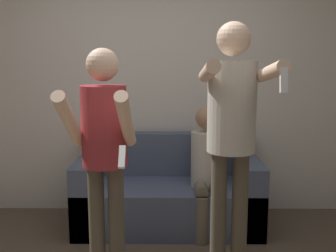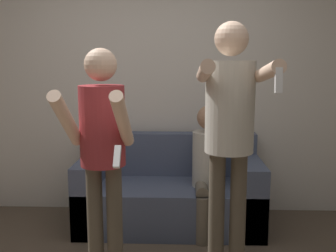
# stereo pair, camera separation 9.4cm
# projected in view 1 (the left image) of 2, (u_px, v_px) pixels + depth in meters

# --- Properties ---
(wall_back) EXTENTS (6.40, 0.06, 2.70)m
(wall_back) POSITION_uv_depth(u_px,v_px,m) (150.00, 80.00, 3.95)
(wall_back) COLOR silver
(wall_back) RESTS_ON ground_plane
(couch) EXTENTS (1.68, 0.78, 0.83)m
(couch) POSITION_uv_depth(u_px,v_px,m) (168.00, 195.00, 3.71)
(couch) COLOR #4C5670
(couch) RESTS_ON ground_plane
(person_standing_left) EXTENTS (0.42, 0.65, 1.62)m
(person_standing_left) POSITION_uv_depth(u_px,v_px,m) (104.00, 143.00, 2.61)
(person_standing_left) COLOR brown
(person_standing_left) RESTS_ON ground_plane
(person_standing_right) EXTENTS (0.44, 0.71, 1.79)m
(person_standing_right) POSITION_uv_depth(u_px,v_px,m) (232.00, 124.00, 2.58)
(person_standing_right) COLOR brown
(person_standing_right) RESTS_ON ground_plane
(person_seated) EXTENTS (0.29, 0.52, 1.15)m
(person_seated) POSITION_uv_depth(u_px,v_px,m) (207.00, 164.00, 3.50)
(person_seated) COLOR #6B6051
(person_seated) RESTS_ON ground_plane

